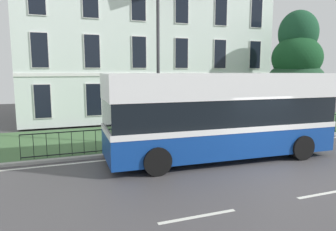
% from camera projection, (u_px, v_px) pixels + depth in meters
% --- Properties ---
extents(ground_plane, '(60.00, 56.00, 0.18)m').
position_uv_depth(ground_plane, '(259.00, 164.00, 11.48)').
color(ground_plane, '#474446').
extents(georgian_townhouse, '(17.57, 10.06, 10.95)m').
position_uv_depth(georgian_townhouse, '(140.00, 43.00, 24.12)').
color(georgian_townhouse, silver).
rests_on(georgian_townhouse, ground_plane).
extents(iron_verge_railing, '(15.73, 0.04, 0.97)m').
position_uv_depth(iron_verge_railing, '(208.00, 132.00, 14.16)').
color(iron_verge_railing, black).
rests_on(iron_verge_railing, ground_plane).
extents(evergreen_tree, '(4.08, 4.13, 7.72)m').
position_uv_depth(evergreen_tree, '(296.00, 79.00, 20.26)').
color(evergreen_tree, '#423328').
rests_on(evergreen_tree, ground_plane).
extents(single_decker_bus, '(9.01, 3.01, 3.33)m').
position_uv_depth(single_decker_bus, '(220.00, 114.00, 11.99)').
color(single_decker_bus, navy).
rests_on(single_decker_bus, ground_plane).
extents(street_lamp_post, '(0.36, 0.24, 7.13)m').
position_uv_depth(street_lamp_post, '(158.00, 53.00, 13.26)').
color(street_lamp_post, '#333338').
rests_on(street_lamp_post, ground_plane).
extents(litter_bin, '(0.53, 0.53, 1.21)m').
position_uv_depth(litter_bin, '(311.00, 121.00, 16.66)').
color(litter_bin, '#23472D').
rests_on(litter_bin, ground_plane).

